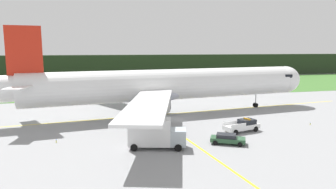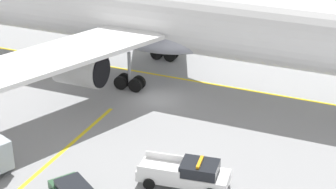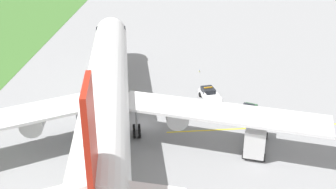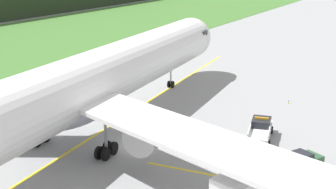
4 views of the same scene
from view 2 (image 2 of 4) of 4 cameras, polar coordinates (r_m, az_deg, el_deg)
ground at (r=47.72m, az=-1.07°, el=-0.42°), size 320.00×320.00×0.00m
taxiway_centerline_main at (r=51.33m, az=1.68°, el=1.51°), size 82.49×9.47×0.01m
airliner at (r=49.54m, az=1.21°, el=7.44°), size 62.67×52.62×15.92m
ops_pickup_truck at (r=36.31m, az=1.89°, el=-7.81°), size 6.02×3.28×1.94m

